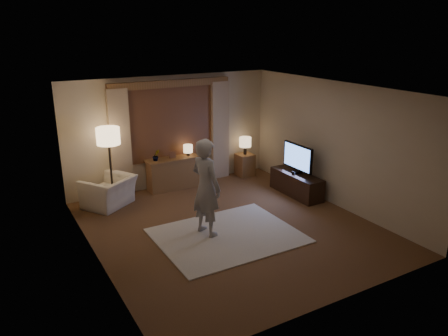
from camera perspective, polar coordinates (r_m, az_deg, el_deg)
room at (r=8.30m, az=-0.79°, el=1.90°), size 5.04×5.54×2.64m
rug at (r=8.05m, az=0.44°, el=-8.80°), size 2.50×2.00×0.02m
sideboard at (r=10.28m, az=-6.66°, el=-0.77°), size 1.20×0.40×0.70m
picture_frame at (r=10.14m, az=-6.75°, el=1.63°), size 0.16×0.02×0.20m
plant at (r=9.98m, az=-8.87°, el=1.58°), size 0.16×0.13×0.30m
table_lamp_sideboard at (r=10.27m, az=-4.72°, el=2.48°), size 0.22×0.22×0.30m
floor_lamp at (r=9.34m, az=-14.86°, el=3.52°), size 0.49×0.49×1.66m
armchair at (r=9.53m, az=-14.80°, el=-3.02°), size 1.28×1.25×0.63m
side_table at (r=11.12m, az=2.74°, el=0.43°), size 0.40×0.40×0.56m
table_lamp_side at (r=10.96m, az=2.79°, el=3.36°), size 0.30×0.30×0.44m
tv_stand at (r=9.98m, az=9.43°, el=-2.08°), size 0.45×1.40×0.50m
tv at (r=9.79m, az=9.61°, el=1.34°), size 0.23×0.93×0.67m
person at (r=7.77m, az=-2.36°, el=-2.54°), size 0.58×0.74×1.79m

